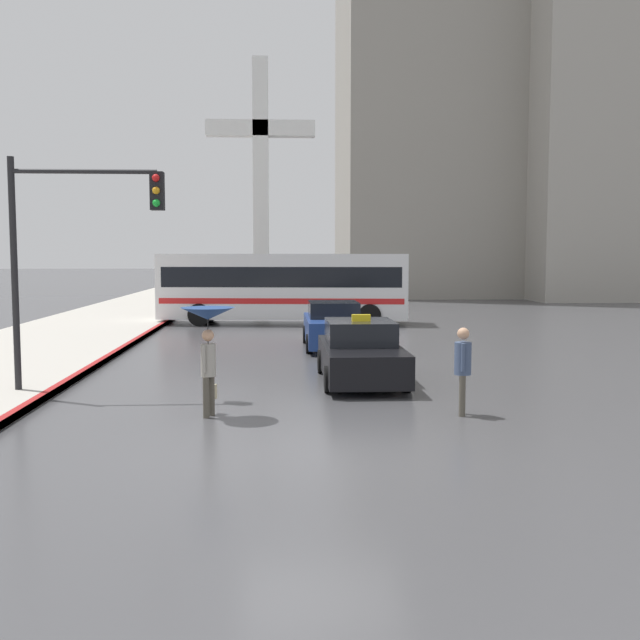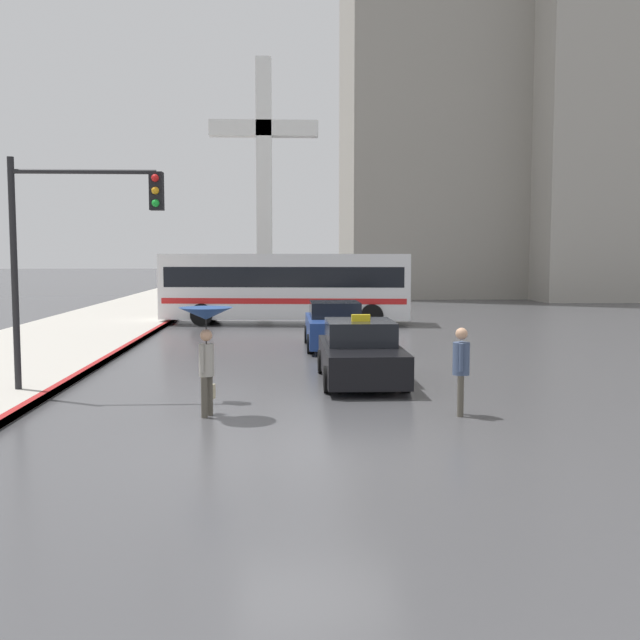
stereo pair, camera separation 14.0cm
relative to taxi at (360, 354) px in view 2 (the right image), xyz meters
name	(u,v)px [view 2 (the right image)]	position (x,y,z in m)	size (l,w,h in m)	color
ground_plane	(317,451)	(-1.32, -6.34, -0.67)	(300.00, 300.00, 0.00)	#424244
taxi	(360,354)	(0.00, 0.00, 0.00)	(1.91, 4.45, 1.61)	black
sedan_red	(335,327)	(-0.16, 6.54, 0.03)	(1.91, 4.40, 1.49)	navy
city_bus	(286,285)	(-1.73, 15.06, 1.03)	(10.92, 3.60, 3.06)	silver
pedestrian_with_umbrella	(206,329)	(-3.27, -3.73, 0.98)	(1.00, 1.00, 2.06)	#4C473D
pedestrian_man	(461,364)	(1.50, -3.88, 0.32)	(0.38, 0.47, 1.67)	#4C473D
traffic_light	(77,231)	(-6.19, -1.55, 2.86)	(3.22, 0.38, 5.07)	black
building_tower_near	(447,27)	(10.31, 38.61, 19.10)	(14.95, 13.27, 39.53)	gray
building_tower_far	(600,77)	(20.36, 34.96, 14.76)	(11.39, 13.88, 30.85)	#A39E93
monument_cross	(264,167)	(-2.93, 26.35, 7.42)	(6.27, 0.90, 14.25)	white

